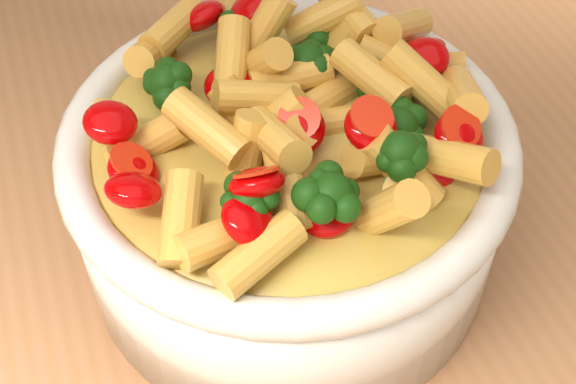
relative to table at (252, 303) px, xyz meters
name	(u,v)px	position (x,y,z in m)	size (l,w,h in m)	color
table	(252,303)	(0.00, 0.00, 0.00)	(1.20, 0.80, 0.90)	#AC7049
serving_bowl	(288,190)	(0.01, -0.04, 0.15)	(0.24, 0.24, 0.10)	silver
pasta_salad	(288,104)	(0.01, -0.04, 0.22)	(0.19, 0.19, 0.04)	#F6B84D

